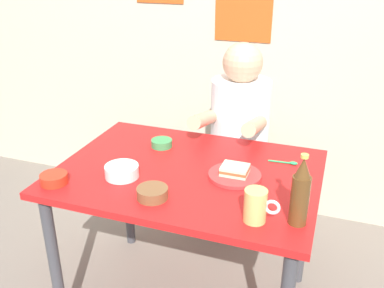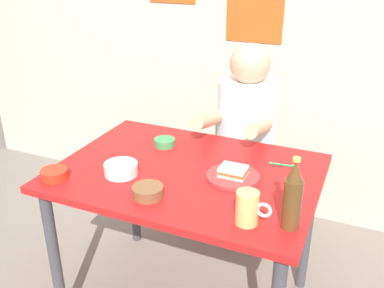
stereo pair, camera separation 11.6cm
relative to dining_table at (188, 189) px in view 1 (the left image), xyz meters
The scene contains 13 objects.
wall_back 1.24m from the dining_table, 90.03° to the left, with size 4.40×0.09×2.60m.
dining_table is the anchor object (origin of this frame).
stool 0.70m from the dining_table, 83.47° to the left, with size 0.34×0.34×0.45m.
person_seated 0.63m from the dining_table, 83.35° to the left, with size 0.33×0.56×0.72m.
plate_orange 0.23m from the dining_table, ahead, with size 0.22×0.22×0.01m, color red.
sandwich 0.24m from the dining_table, ahead, with size 0.11×0.09×0.04m.
beer_mug 0.47m from the dining_table, 38.32° to the right, with size 0.13×0.08×0.12m.
beer_bottle 0.58m from the dining_table, 26.24° to the right, with size 0.06×0.06×0.26m.
sauce_bowl_chili 0.56m from the dining_table, 148.49° to the right, with size 0.11×0.11×0.04m.
condiment_bowl_brown 0.29m from the dining_table, 100.79° to the right, with size 0.12×0.12×0.04m.
rice_bowl_white 0.30m from the dining_table, 148.13° to the right, with size 0.14×0.14×0.05m.
dip_bowl_green 0.29m from the dining_table, 137.79° to the left, with size 0.10×0.10×0.03m.
spoon 0.45m from the dining_table, 27.04° to the left, with size 0.13×0.02×0.01m.
Camera 1 is at (0.56, -1.53, 1.60)m, focal length 40.32 mm.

